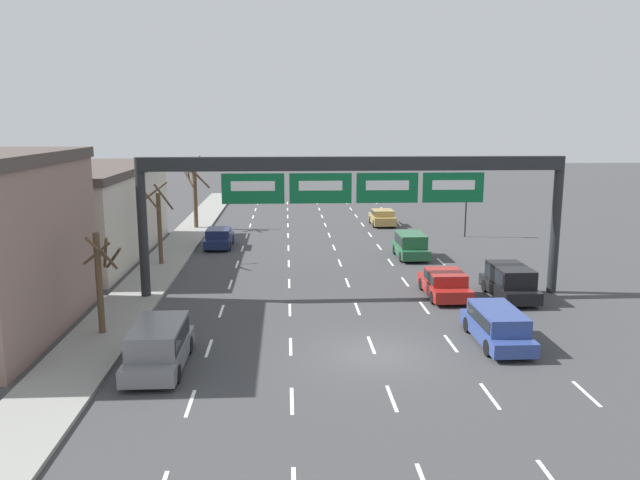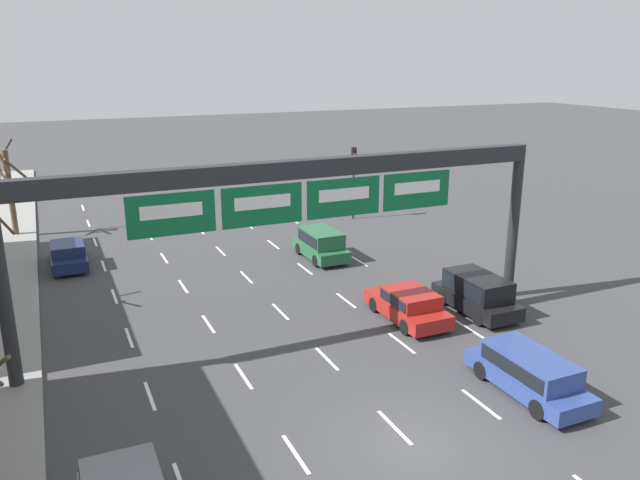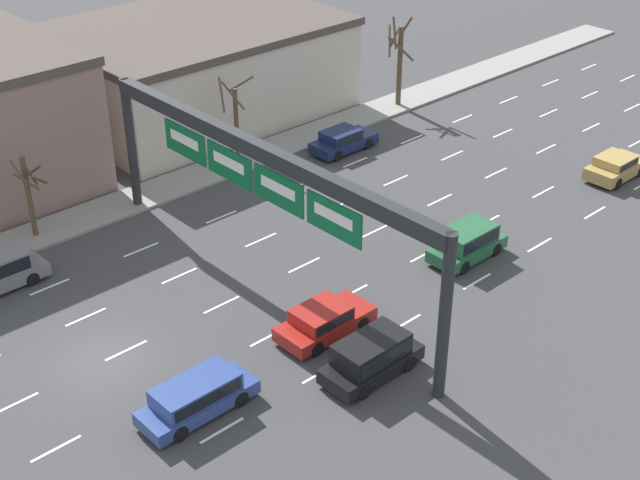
# 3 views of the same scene
# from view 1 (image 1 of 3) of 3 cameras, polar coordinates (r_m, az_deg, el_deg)

# --- Properties ---
(ground_plane) EXTENTS (220.00, 220.00, 0.00)m
(ground_plane) POSITION_cam_1_polar(r_m,az_deg,el_deg) (25.01, 5.03, -10.35)
(ground_plane) COLOR #3D3D3F
(sidewalk_left) EXTENTS (2.80, 110.00, 0.15)m
(sidewalk_left) POSITION_cam_1_polar(r_m,az_deg,el_deg) (25.97, -20.91, -10.05)
(sidewalk_left) COLOR gray
(sidewalk_left) RESTS_ON ground_plane
(lane_dashes) EXTENTS (13.32, 67.00, 0.01)m
(lane_dashes) POSITION_cam_1_polar(r_m,az_deg,el_deg) (37.82, 2.16, -2.96)
(lane_dashes) COLOR white
(lane_dashes) RESTS_ON ground_plane
(sign_gantry) EXTENTS (21.89, 0.70, 7.25)m
(sign_gantry) POSITION_cam_1_polar(r_m,az_deg,el_deg) (31.82, 3.07, 5.30)
(sign_gantry) COLOR #232628
(sign_gantry) RESTS_ON ground_plane
(building_far) EXTENTS (13.38, 17.98, 6.05)m
(building_far) POSITION_cam_1_polar(r_m,az_deg,el_deg) (45.53, -24.01, 2.35)
(building_far) COLOR beige
(building_far) RESTS_ON ground_plane
(car_red) EXTENTS (1.96, 4.41, 1.40)m
(car_red) POSITION_cam_1_polar(r_m,az_deg,el_deg) (33.05, 11.32, -3.87)
(car_red) COLOR maroon
(car_red) RESTS_ON ground_plane
(suv_grey) EXTENTS (1.95, 4.78, 1.70)m
(suv_grey) POSITION_cam_1_polar(r_m,az_deg,el_deg) (24.05, -14.52, -9.14)
(suv_grey) COLOR slate
(suv_grey) RESTS_ON ground_plane
(car_gold) EXTENTS (1.94, 3.98, 1.40)m
(car_gold) POSITION_cam_1_polar(r_m,az_deg,el_deg) (54.86, 5.73, 2.11)
(car_gold) COLOR #A88947
(car_gold) RESTS_ON ground_plane
(suv_green) EXTENTS (1.87, 4.11, 1.67)m
(suv_green) POSITION_cam_1_polar(r_m,az_deg,el_deg) (42.02, 8.29, -0.38)
(suv_green) COLOR #235B38
(suv_green) RESTS_ON ground_plane
(car_navy) EXTENTS (1.84, 4.31, 1.40)m
(car_navy) POSITION_cam_1_polar(r_m,az_deg,el_deg) (45.67, -9.22, 0.26)
(car_navy) COLOR #19234C
(car_navy) RESTS_ON ground_plane
(suv_blue) EXTENTS (1.80, 4.69, 1.47)m
(suv_blue) POSITION_cam_1_polar(r_m,az_deg,el_deg) (26.80, 15.90, -7.39)
(suv_blue) COLOR navy
(suv_blue) RESTS_ON ground_plane
(suv_black) EXTENTS (1.88, 4.34, 1.73)m
(suv_black) POSITION_cam_1_polar(r_m,az_deg,el_deg) (33.55, 16.96, -3.54)
(suv_black) COLOR black
(suv_black) RESTS_ON ground_plane
(traffic_light_near_gantry) EXTENTS (0.30, 0.35, 5.05)m
(traffic_light_near_gantry) POSITION_cam_1_polar(r_m,az_deg,el_deg) (50.10, 13.27, 4.32)
(traffic_light_near_gantry) COLOR black
(traffic_light_near_gantry) RESTS_ON ground_plane
(tree_bare_closest) EXTENTS (2.45, 1.84, 6.03)m
(tree_bare_closest) POSITION_cam_1_polar(r_m,az_deg,el_deg) (53.36, -11.41, 4.53)
(tree_bare_closest) COLOR brown
(tree_bare_closest) RESTS_ON sidewalk_left
(tree_bare_second) EXTENTS (1.80, 1.78, 4.33)m
(tree_bare_second) POSITION_cam_1_polar(r_m,az_deg,el_deg) (27.77, -19.42, -3.12)
(tree_bare_second) COLOR brown
(tree_bare_second) RESTS_ON sidewalk_left
(tree_bare_third) EXTENTS (2.09, 2.26, 5.16)m
(tree_bare_third) POSITION_cam_1_polar(r_m,az_deg,el_deg) (40.21, -14.52, 1.66)
(tree_bare_third) COLOR brown
(tree_bare_third) RESTS_ON sidewalk_left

